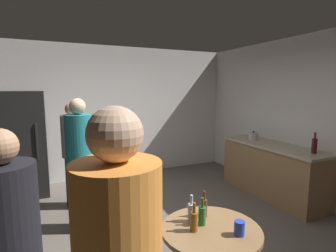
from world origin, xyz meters
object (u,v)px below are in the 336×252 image
object	(u,v)px
refrigerator	(24,144)
kettle	(253,136)
person_in_teal_shirt	(80,154)
beer_bottle_green	(202,215)
beer_bottle_clear	(191,212)
person_in_black_shirt	(8,251)
foreground_table	(211,240)
plastic_cup_blue	(239,228)
wine_bottle_on_counter	(314,145)
beer_bottle_brown	(204,207)
beer_bottle_amber	(194,221)
person_in_gray_shirt	(73,147)

from	to	relation	value
refrigerator	kettle	bearing A→B (deg)	-19.59
refrigerator	person_in_teal_shirt	distance (m)	1.76
beer_bottle_green	kettle	bearing A→B (deg)	40.25
beer_bottle_clear	person_in_black_shirt	xyz separation A→B (m)	(-1.28, -0.23, 0.14)
foreground_table	plastic_cup_blue	size ratio (longest dim) A/B	7.27
wine_bottle_on_counter	beer_bottle_green	world-z (taller)	wine_bottle_on_counter
beer_bottle_brown	beer_bottle_clear	bearing A→B (deg)	-166.43
foreground_table	person_in_teal_shirt	world-z (taller)	person_in_teal_shirt
kettle	wine_bottle_on_counter	xyz separation A→B (m)	(0.10, -1.14, 0.05)
beer_bottle_amber	beer_bottle_green	world-z (taller)	same
beer_bottle_amber	beer_bottle_green	distance (m)	0.12
refrigerator	kettle	distance (m)	4.05
beer_bottle_amber	plastic_cup_blue	xyz separation A→B (m)	(0.28, -0.19, -0.03)
wine_bottle_on_counter	foreground_table	world-z (taller)	wine_bottle_on_counter
foreground_table	beer_bottle_clear	world-z (taller)	beer_bottle_clear
beer_bottle_clear	person_in_gray_shirt	size ratio (longest dim) A/B	0.14
refrigerator	foreground_table	distance (m)	3.73
wine_bottle_on_counter	refrigerator	bearing A→B (deg)	147.47
person_in_gray_shirt	person_in_black_shirt	distance (m)	2.68
beer_bottle_brown	plastic_cup_blue	size ratio (longest dim) A/B	2.09
beer_bottle_clear	plastic_cup_blue	world-z (taller)	beer_bottle_clear
foreground_table	beer_bottle_green	bearing A→B (deg)	115.40
beer_bottle_amber	person_in_teal_shirt	xyz separation A→B (m)	(-0.66, 1.77, 0.19)
refrigerator	person_in_teal_shirt	size ratio (longest dim) A/B	1.05
kettle	person_in_gray_shirt	size ratio (longest dim) A/B	0.15
beer_bottle_clear	plastic_cup_blue	distance (m)	0.41
kettle	person_in_black_shirt	world-z (taller)	person_in_black_shirt
refrigerator	foreground_table	bearing A→B (deg)	-65.56
beer_bottle_clear	person_in_gray_shirt	xyz separation A→B (m)	(-0.73, 2.39, 0.13)
kettle	beer_bottle_brown	distance (m)	2.88
beer_bottle_amber	beer_bottle_clear	bearing A→B (deg)	68.48
beer_bottle_brown	person_in_teal_shirt	bearing A→B (deg)	118.15
kettle	beer_bottle_clear	xyz separation A→B (m)	(-2.36, -1.87, -0.15)
refrigerator	kettle	xyz separation A→B (m)	(3.81, -1.36, 0.07)
beer_bottle_brown	person_in_teal_shirt	size ratio (longest dim) A/B	0.13
beer_bottle_amber	person_in_teal_shirt	size ratio (longest dim) A/B	0.13
kettle	person_in_gray_shirt	world-z (taller)	person_in_gray_shirt
refrigerator	beer_bottle_amber	bearing A→B (deg)	-67.47
refrigerator	beer_bottle_amber	xyz separation A→B (m)	(1.40, -3.36, -0.08)
wine_bottle_on_counter	person_in_black_shirt	world-z (taller)	person_in_black_shirt
kettle	foreground_table	bearing A→B (deg)	-138.18
refrigerator	plastic_cup_blue	distance (m)	3.94
wine_bottle_on_counter	person_in_black_shirt	bearing A→B (deg)	-165.65
person_in_gray_shirt	person_in_teal_shirt	world-z (taller)	person_in_teal_shirt
foreground_table	beer_bottle_brown	world-z (taller)	beer_bottle_brown
beer_bottle_amber	beer_bottle_green	bearing A→B (deg)	27.10
refrigerator	person_in_teal_shirt	xyz separation A→B (m)	(0.74, -1.60, 0.11)
beer_bottle_amber	plastic_cup_blue	distance (m)	0.35
foreground_table	person_in_black_shirt	bearing A→B (deg)	-177.21
beer_bottle_brown	refrigerator	bearing A→B (deg)	116.54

